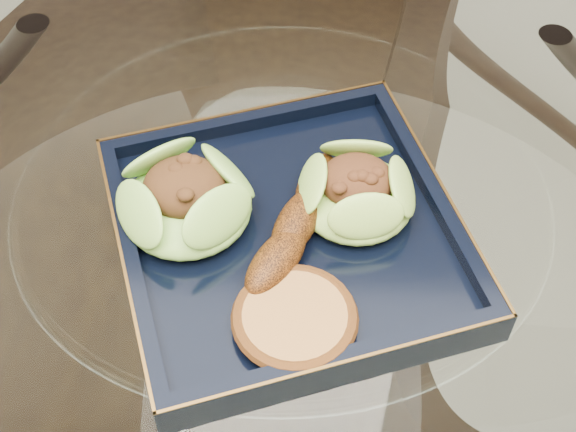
{
  "coord_description": "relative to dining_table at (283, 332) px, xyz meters",
  "views": [
    {
      "loc": [
        0.02,
        -0.42,
        1.3
      ],
      "look_at": [
        0.01,
        -0.02,
        0.8
      ],
      "focal_mm": 50.0,
      "sensor_mm": 36.0,
      "label": 1
    }
  ],
  "objects": [
    {
      "name": "dining_chair",
      "position": [
        -0.08,
        0.4,
        -0.07
      ],
      "size": [
        0.52,
        0.52,
        0.94
      ],
      "rotation": [
        0.0,
        0.0,
        -0.35
      ],
      "color": "#321E10",
      "rests_on": "ground"
    },
    {
      "name": "lettuce_wrap_right",
      "position": [
        0.06,
        0.01,
        0.2
      ],
      "size": [
        0.12,
        0.12,
        0.03
      ],
      "primitive_type": "ellipsoid",
      "rotation": [
        0.0,
        0.0,
        -0.36
      ],
      "color": "olive",
      "rests_on": "navy_plate"
    },
    {
      "name": "crumb_patty",
      "position": [
        0.01,
        -0.1,
        0.19
      ],
      "size": [
        0.1,
        0.1,
        0.02
      ],
      "primitive_type": "cylinder",
      "rotation": [
        0.0,
        0.0,
        0.17
      ],
      "color": "#A26E36",
      "rests_on": "navy_plate"
    },
    {
      "name": "lettuce_wrap_left",
      "position": [
        -0.08,
        -0.0,
        0.2
      ],
      "size": [
        0.13,
        0.13,
        0.04
      ],
      "primitive_type": "ellipsoid",
      "rotation": [
        0.0,
        0.0,
        0.29
      ],
      "color": "#538D29",
      "rests_on": "navy_plate"
    },
    {
      "name": "roasted_plantain",
      "position": [
        0.01,
        -0.02,
        0.2
      ],
      "size": [
        0.08,
        0.15,
        0.03
      ],
      "primitive_type": "ellipsoid",
      "rotation": [
        0.0,
        0.0,
        1.19
      ],
      "color": "#5E2D09",
      "rests_on": "navy_plate"
    },
    {
      "name": "navy_plate",
      "position": [
        0.01,
        -0.02,
        0.17
      ],
      "size": [
        0.34,
        0.34,
        0.02
      ],
      "primitive_type": "cube",
      "rotation": [
        0.0,
        0.0,
        0.33
      ],
      "color": "black",
      "rests_on": "dining_table"
    },
    {
      "name": "dining_table",
      "position": [
        0.0,
        0.0,
        0.0
      ],
      "size": [
        1.13,
        1.13,
        0.77
      ],
      "color": "white",
      "rests_on": "ground"
    }
  ]
}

